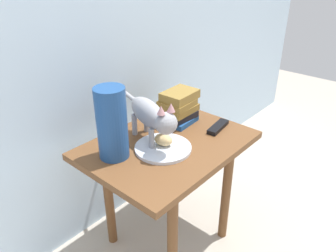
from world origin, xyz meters
name	(u,v)px	position (x,y,z in m)	size (l,w,h in m)	color
ground_plane	(168,237)	(0.00, 0.00, 0.00)	(6.00, 6.00, 0.00)	#B2A899
back_panel	(101,6)	(0.00, 0.39, 1.10)	(4.00, 0.04, 2.20)	silver
side_table	(168,160)	(0.00, 0.00, 0.48)	(0.72, 0.53, 0.57)	brown
plate	(163,148)	(-0.06, -0.02, 0.58)	(0.24, 0.24, 0.01)	silver
bread_roll	(163,140)	(-0.05, -0.02, 0.61)	(0.08, 0.06, 0.05)	#E0BC7A
cat	(151,115)	(-0.05, 0.05, 0.70)	(0.19, 0.46, 0.23)	#99999E
book_stack	(179,107)	(0.18, 0.09, 0.65)	(0.18, 0.15, 0.16)	#1E4C8C
green_vase	(112,123)	(-0.22, 0.09, 0.72)	(0.12, 0.12, 0.30)	navy
tv_remote	(218,127)	(0.25, -0.09, 0.58)	(0.15, 0.04, 0.02)	black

